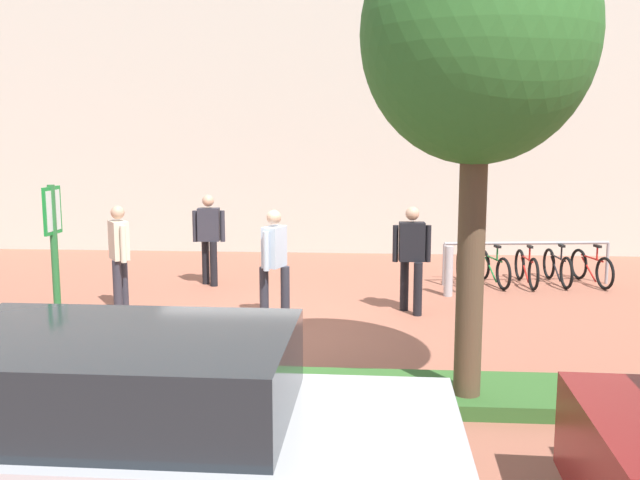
% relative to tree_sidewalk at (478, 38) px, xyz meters
% --- Properties ---
extents(ground_plane, '(60.00, 60.00, 0.00)m').
position_rel_tree_sidewalk_xyz_m(ground_plane, '(-2.52, 2.69, -3.79)').
color(ground_plane, '#9E5B47').
extents(building_facade, '(28.00, 1.20, 10.00)m').
position_rel_tree_sidewalk_xyz_m(building_facade, '(-2.52, 10.18, 1.21)').
color(building_facade, beige).
rests_on(building_facade, ground).
extents(planter_strip, '(7.00, 1.10, 0.16)m').
position_rel_tree_sidewalk_xyz_m(planter_strip, '(-1.86, 0.19, -3.71)').
color(planter_strip, '#336028').
rests_on(planter_strip, ground).
extents(tree_sidewalk, '(2.31, 2.31, 5.10)m').
position_rel_tree_sidewalk_xyz_m(tree_sidewalk, '(0.00, 0.00, 0.00)').
color(tree_sidewalk, brown).
rests_on(tree_sidewalk, ground).
extents(parking_sign_post, '(0.08, 0.36, 2.32)m').
position_rel_tree_sidewalk_xyz_m(parking_sign_post, '(-4.47, 0.19, -2.27)').
color(parking_sign_post, '#2D7238').
rests_on(parking_sign_post, ground).
extents(bike_at_sign, '(1.67, 0.42, 0.86)m').
position_rel_tree_sidewalk_xyz_m(bike_at_sign, '(-4.39, 0.25, -3.44)').
color(bike_at_sign, black).
rests_on(bike_at_sign, ground).
extents(bike_rack_cluster, '(3.19, 1.86, 0.83)m').
position_rel_tree_sidewalk_xyz_m(bike_rack_cluster, '(1.93, 6.29, -3.44)').
color(bike_rack_cluster, '#99999E').
rests_on(bike_rack_cluster, ground).
extents(bollard_steel, '(0.16, 0.16, 0.90)m').
position_rel_tree_sidewalk_xyz_m(bollard_steel, '(0.36, 5.21, -3.34)').
color(bollard_steel, '#ADADB2').
rests_on(bollard_steel, ground).
extents(person_casual_tan, '(0.45, 0.58, 1.72)m').
position_rel_tree_sidewalk_xyz_m(person_casual_tan, '(-2.48, 3.32, -2.81)').
color(person_casual_tan, '#2D2D38').
rests_on(person_casual_tan, ground).
extents(person_suited_navy, '(0.61, 0.47, 1.72)m').
position_rel_tree_sidewalk_xyz_m(person_suited_navy, '(-0.37, 3.98, -2.81)').
color(person_suited_navy, black).
rests_on(person_suited_navy, ground).
extents(person_suited_dark, '(0.61, 0.32, 1.72)m').
position_rel_tree_sidewalk_xyz_m(person_suited_dark, '(-4.07, 5.81, -2.81)').
color(person_suited_dark, black).
rests_on(person_suited_dark, ground).
extents(person_shirt_blue, '(0.42, 0.52, 1.72)m').
position_rel_tree_sidewalk_xyz_m(person_shirt_blue, '(-5.07, 3.79, -2.81)').
color(person_shirt_blue, '#2D2D38').
rests_on(person_shirt_blue, ground).
extents(car_silver_sedan, '(4.32, 2.05, 1.54)m').
position_rel_tree_sidewalk_xyz_m(car_silver_sedan, '(-2.60, -2.71, -3.03)').
color(car_silver_sedan, '#B7B7BC').
rests_on(car_silver_sedan, ground).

